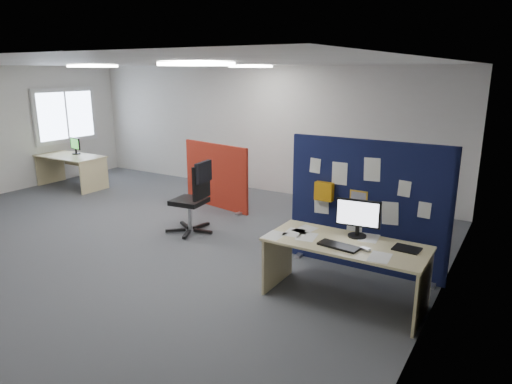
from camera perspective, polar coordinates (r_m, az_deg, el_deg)
The scene contains 17 objects.
floor at distance 7.71m, azimuth -13.76°, elevation -5.19°, with size 9.00×9.00×0.00m, color #4E5055.
ceiling at distance 7.26m, azimuth -15.13°, elevation 15.26°, with size 9.00×7.00×0.02m, color white.
wall_back at distance 10.09m, azimuth -0.02°, elevation 7.87°, with size 9.00×0.02×2.70m, color silver.
wall_right at distance 5.25m, azimuth 22.57°, elevation -0.03°, with size 0.02×7.00×2.70m, color silver.
window at distance 12.00m, azimuth -22.68°, elevation 8.83°, with size 0.06×1.70×1.30m.
ceiling_lights at distance 7.51m, azimuth -9.49°, elevation 15.31°, with size 4.10×4.10×0.04m.
navy_divider at distance 6.14m, azimuth 13.48°, elevation -1.78°, with size 2.13×0.30×1.76m.
main_desk at distance 5.36m, azimuth 11.25°, elevation -7.73°, with size 1.80×0.80×0.73m.
monitor_main at distance 5.38m, azimuth 12.65°, elevation -3.00°, with size 0.51×0.21×0.45m.
keyboard at distance 5.11m, azimuth 10.29°, elevation -6.65°, with size 0.45×0.18×0.03m, color black.
mouse at distance 5.08m, azimuth 13.48°, elevation -6.95°, with size 0.10×0.06×0.03m, color #AAA9AF.
paper_tray at distance 5.23m, azimuth 18.34°, elevation -6.76°, with size 0.28×0.22×0.01m, color black.
red_divider at distance 8.86m, azimuth -5.03°, elevation 1.98°, with size 1.65×0.36×1.25m.
second_desk at distance 11.22m, azimuth -21.99°, elevation 3.38°, with size 1.60×0.80×0.73m.
monitor_second at distance 11.29m, azimuth -21.66°, elevation 5.46°, with size 0.41×0.19×0.37m.
office_chair at distance 7.43m, azimuth -7.60°, elevation -0.18°, with size 0.78×0.79×1.19m.
desk_papers at distance 5.35m, azimuth 8.01°, elevation -5.68°, with size 1.47×0.81×0.00m.
Camera 1 is at (5.22, -5.04, 2.61)m, focal length 32.00 mm.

